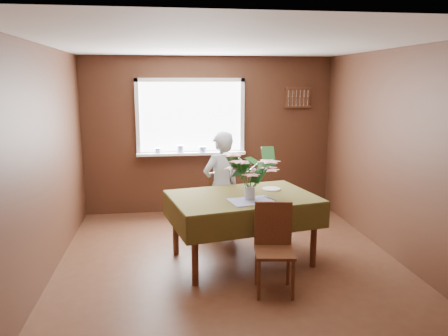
{
  "coord_description": "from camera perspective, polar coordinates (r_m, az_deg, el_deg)",
  "views": [
    {
      "loc": [
        -0.74,
        -4.72,
        2.12
      ],
      "look_at": [
        0.0,
        0.55,
        1.05
      ],
      "focal_mm": 35.0,
      "sensor_mm": 36.0,
      "label": 1
    }
  ],
  "objects": [
    {
      "name": "wall_right",
      "position": [
        5.53,
        21.86,
        1.49
      ],
      "size": [
        0.0,
        4.5,
        4.5
      ],
      "primitive_type": "plane",
      "rotation": [
        1.57,
        0.0,
        -1.57
      ],
      "color": "brown",
      "rests_on": "floor"
    },
    {
      "name": "ceiling",
      "position": [
        4.79,
        0.95,
        15.92
      ],
      "size": [
        4.5,
        4.5,
        0.0
      ],
      "primitive_type": "plane",
      "rotation": [
        3.14,
        0.0,
        0.0
      ],
      "color": "white",
      "rests_on": "wall_back"
    },
    {
      "name": "seated_woman",
      "position": [
        5.81,
        -0.35,
        -2.43
      ],
      "size": [
        0.63,
        0.54,
        1.47
      ],
      "primitive_type": "imported",
      "rotation": [
        0.0,
        0.0,
        3.57
      ],
      "color": "white",
      "rests_on": "floor"
    },
    {
      "name": "wall_back",
      "position": [
        7.06,
        -1.92,
        4.28
      ],
      "size": [
        4.0,
        0.0,
        4.0
      ],
      "primitive_type": "plane",
      "rotation": [
        1.57,
        0.0,
        0.0
      ],
      "color": "brown",
      "rests_on": "floor"
    },
    {
      "name": "dining_table",
      "position": [
        5.13,
        2.44,
        -4.67
      ],
      "size": [
        1.84,
        1.43,
        0.81
      ],
      "rotation": [
        0.0,
        0.0,
        0.2
      ],
      "color": "#552E1B",
      "rests_on": "floor"
    },
    {
      "name": "side_plate",
      "position": [
        5.4,
        6.18,
        -2.74
      ],
      "size": [
        0.31,
        0.31,
        0.01
      ],
      "primitive_type": "cylinder",
      "rotation": [
        0.0,
        0.0,
        0.58
      ],
      "color": "white",
      "rests_on": "dining_table"
    },
    {
      "name": "table_knife",
      "position": [
        4.96,
        6.0,
        -3.99
      ],
      "size": [
        0.11,
        0.2,
        0.0
      ],
      "primitive_type": "cube",
      "rotation": [
        0.0,
        0.0,
        0.46
      ],
      "color": "silver",
      "rests_on": "dining_table"
    },
    {
      "name": "flower_bouquet",
      "position": [
        4.85,
        3.42,
        -0.24
      ],
      "size": [
        0.61,
        0.61,
        0.53
      ],
      "rotation": [
        0.0,
        0.0,
        -0.38
      ],
      "color": "white",
      "rests_on": "dining_table"
    },
    {
      "name": "window_assembly",
      "position": [
        6.97,
        -4.29,
        5.08
      ],
      "size": [
        1.72,
        0.2,
        1.22
      ],
      "color": "white",
      "rests_on": "wall_back"
    },
    {
      "name": "spoon_rack",
      "position": [
        7.28,
        9.65,
        9.07
      ],
      "size": [
        0.44,
        0.05,
        0.33
      ],
      "color": "#552E1B",
      "rests_on": "wall_back"
    },
    {
      "name": "chair_far",
      "position": [
        6.03,
        -1.14,
        -4.17
      ],
      "size": [
        0.54,
        0.54,
        0.93
      ],
      "rotation": [
        0.0,
        0.0,
        3.67
      ],
      "color": "#552E1B",
      "rests_on": "floor"
    },
    {
      "name": "wall_front",
      "position": [
        2.72,
        8.29,
        -7.36
      ],
      "size": [
        4.0,
        0.0,
        4.0
      ],
      "primitive_type": "plane",
      "rotation": [
        -1.57,
        0.0,
        0.0
      ],
      "color": "brown",
      "rests_on": "floor"
    },
    {
      "name": "floor",
      "position": [
        5.23,
        0.86,
        -12.56
      ],
      "size": [
        4.5,
        4.5,
        0.0
      ],
      "primitive_type": "plane",
      "color": "#482718",
      "rests_on": "ground"
    },
    {
      "name": "chair_near",
      "position": [
        4.53,
        6.52,
        -9.73
      ],
      "size": [
        0.44,
        0.44,
        0.9
      ],
      "rotation": [
        0.0,
        0.0,
        -0.14
      ],
      "color": "#552E1B",
      "rests_on": "floor"
    },
    {
      "name": "wall_left",
      "position": [
        4.96,
        -22.57,
        0.4
      ],
      "size": [
        0.0,
        4.5,
        4.5
      ],
      "primitive_type": "plane",
      "rotation": [
        1.57,
        0.0,
        1.57
      ],
      "color": "brown",
      "rests_on": "floor"
    }
  ]
}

